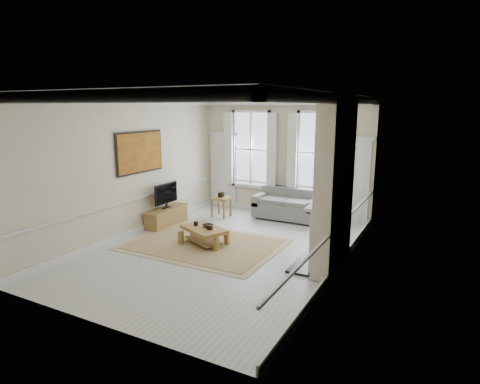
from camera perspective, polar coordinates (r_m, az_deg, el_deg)
The scene contains 23 objects.
floor at distance 9.16m, azimuth -2.48°, elevation -8.21°, with size 7.20×7.20×0.00m, color #B7B5AD.
ceiling at distance 8.60m, azimuth -2.69°, elevation 13.57°, with size 7.20×7.20×0.00m, color white.
back_wall at distance 11.93m, azimuth 6.23°, elevation 4.88°, with size 5.20×5.20×0.00m, color beige.
left_wall at distance 10.27m, azimuth -15.21°, elevation 3.39°, with size 7.20×7.20×0.00m, color beige.
right_wall at distance 7.75m, azimuth 14.24°, elevation 0.75°, with size 7.20×7.20×0.00m, color beige.
window_left at distance 12.29m, azimuth 1.59°, elevation 6.09°, with size 1.26×0.20×2.20m, color #B2BCC6, non-canonical shape.
window_right at distance 11.52m, azimuth 11.04°, elevation 5.48°, with size 1.26×0.20×2.20m, color #B2BCC6, non-canonical shape.
door_left at distance 12.86m, azimuth -2.41°, elevation 2.98°, with size 0.90×0.08×2.30m, color silver.
door_right at distance 11.39m, azimuth 15.72°, elevation 1.36°, with size 0.90×0.08×2.30m, color silver.
painting at distance 10.42m, azimuth -14.03°, elevation 5.51°, with size 0.05×1.66×1.06m, color #A3751C.
chimney_breast at distance 7.99m, azimuth 13.36°, elevation 1.12°, with size 0.35×1.70×3.38m, color beige.
hearth at distance 8.56m, azimuth 10.03°, elevation -9.69°, with size 0.55×1.50×0.05m, color black.
fireplace at distance 8.27m, azimuth 11.53°, elevation -5.33°, with size 0.21×1.45×1.33m.
mirror at distance 7.99m, azimuth 11.99°, elevation 3.73°, with size 0.06×1.26×1.06m, color gold.
sofa at distance 11.60m, azimuth 6.78°, elevation -2.07°, with size 1.85×0.90×0.86m.
side_table at distance 11.72m, azimuth -2.69°, elevation -1.27°, with size 0.57×0.57×0.59m.
rug at distance 9.51m, azimuth -5.15°, elevation -7.40°, with size 3.50×2.60×0.02m, color #987A4E.
coffee_table at distance 9.41m, azimuth -5.18°, elevation -5.53°, with size 1.28×1.06×0.42m.
ceramic_pot_a at distance 9.54m, azimuth -6.30°, elevation -4.47°, with size 0.10×0.10×0.10m, color black.
ceramic_pot_b at distance 9.22m, azimuth -4.32°, elevation -5.03°, with size 0.14×0.14×0.10m, color black.
bowl at distance 9.43m, azimuth -4.61°, elevation -4.78°, with size 0.24×0.24×0.06m, color black.
tv_stand at distance 11.12m, azimuth -10.42°, elevation -3.44°, with size 0.44×1.35×0.48m, color brown.
tv at distance 10.95m, azimuth -10.45°, elevation -0.24°, with size 0.08×0.90×0.68m.
Camera 1 is at (4.36, -7.41, 3.16)m, focal length 30.00 mm.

